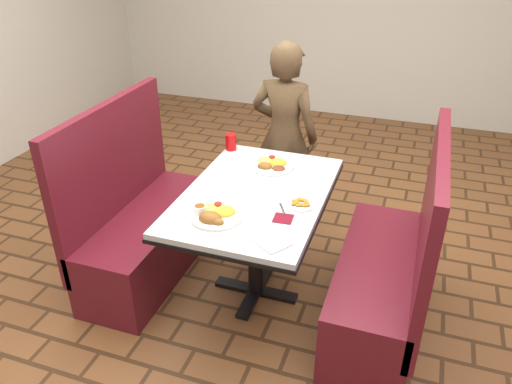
% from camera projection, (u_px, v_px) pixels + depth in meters
% --- Properties ---
extents(dining_table, '(0.81, 1.21, 0.75)m').
position_uv_depth(dining_table, '(256.00, 206.00, 2.95)').
color(dining_table, silver).
rests_on(dining_table, ground).
extents(booth_bench_left, '(0.47, 1.20, 1.17)m').
position_uv_depth(booth_bench_left, '(144.00, 228.00, 3.34)').
color(booth_bench_left, maroon).
rests_on(booth_bench_left, ground).
extents(booth_bench_right, '(0.47, 1.20, 1.17)m').
position_uv_depth(booth_bench_right, '(386.00, 277.00, 2.88)').
color(booth_bench_right, maroon).
rests_on(booth_bench_right, ground).
extents(diner_person, '(0.54, 0.38, 1.42)m').
position_uv_depth(diner_person, '(284.00, 136.00, 3.75)').
color(diner_person, brown).
rests_on(diner_person, ground).
extents(near_dinner_plate, '(0.29, 0.29, 0.09)m').
position_uv_depth(near_dinner_plate, '(215.00, 212.00, 2.65)').
color(near_dinner_plate, white).
rests_on(near_dinner_plate, dining_table).
extents(far_dinner_plate, '(0.28, 0.28, 0.07)m').
position_uv_depth(far_dinner_plate, '(272.00, 163.00, 3.19)').
color(far_dinner_plate, white).
rests_on(far_dinner_plate, dining_table).
extents(plantain_plate, '(0.16, 0.16, 0.03)m').
position_uv_depth(plantain_plate, '(300.00, 204.00, 2.77)').
color(plantain_plate, white).
rests_on(plantain_plate, dining_table).
extents(maroon_napkin, '(0.11, 0.11, 0.00)m').
position_uv_depth(maroon_napkin, '(283.00, 218.00, 2.65)').
color(maroon_napkin, maroon).
rests_on(maroon_napkin, dining_table).
extents(spoon_utensil, '(0.07, 0.12, 0.00)m').
position_uv_depth(spoon_utensil, '(283.00, 209.00, 2.73)').
color(spoon_utensil, silver).
rests_on(spoon_utensil, dining_table).
extents(red_tumbler, '(0.07, 0.07, 0.11)m').
position_uv_depth(red_tumbler, '(231.00, 142.00, 3.41)').
color(red_tumbler, red).
rests_on(red_tumbler, dining_table).
extents(paper_napkin, '(0.23, 0.22, 0.01)m').
position_uv_depth(paper_napkin, '(270.00, 241.00, 2.46)').
color(paper_napkin, white).
rests_on(paper_napkin, dining_table).
extents(knife_utensil, '(0.08, 0.14, 0.00)m').
position_uv_depth(knife_utensil, '(215.00, 221.00, 2.62)').
color(knife_utensil, silver).
rests_on(knife_utensil, dining_table).
extents(fork_utensil, '(0.03, 0.16, 0.00)m').
position_uv_depth(fork_utensil, '(224.00, 222.00, 2.61)').
color(fork_utensil, silver).
rests_on(fork_utensil, dining_table).
extents(lettuce_shreds, '(0.28, 0.32, 0.00)m').
position_uv_depth(lettuce_shreds, '(266.00, 188.00, 2.95)').
color(lettuce_shreds, '#82AF46').
rests_on(lettuce_shreds, dining_table).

